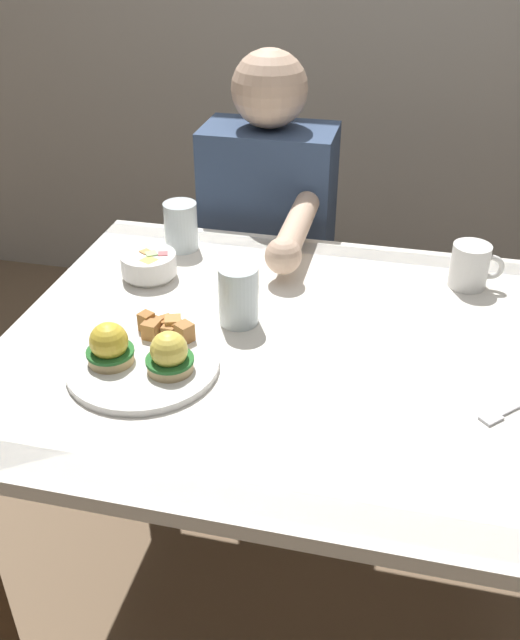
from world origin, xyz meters
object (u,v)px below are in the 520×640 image
Objects in this scene: eggs_benedict_plate at (143,356)px; water_glass_far at (238,298)px; fork at (512,408)px; dining_table at (320,391)px; fruit_bowl at (149,265)px; diner_person at (267,241)px; water_glass_extra at (181,229)px; coffee_mug at (471,265)px.

eggs_benedict_plate is 0.23m from water_glass_far.
eggs_benedict_plate reaches higher than fork.
fork is (0.33, -0.11, 0.11)m from dining_table.
diner_person reaches higher than fruit_bowl.
fruit_bowl reaches higher than fork.
water_glass_extra is (-0.21, 0.28, -0.00)m from water_glass_far.
water_glass_far is at bearing 162.44° from fork.
water_glass_far is 0.10× the size of diner_person.
water_glass_far is (-0.17, 0.05, 0.16)m from dining_table.
eggs_benedict_plate is (-0.30, -0.14, 0.13)m from dining_table.
water_glass_far is (0.24, -0.13, 0.02)m from fruit_bowl.
water_glass_extra reaches higher than dining_table.
eggs_benedict_plate is 0.48m from water_glass_extra.
coffee_mug is 0.93× the size of water_glass_far.
diner_person reaches higher than water_glass_extra.
fork is (0.06, -0.41, -0.05)m from coffee_mug.
fork is at bearing -21.57° from fruit_bowl.
dining_table is 10.65× the size of water_glass_extra.
water_glass_extra is 0.34m from diner_person.
water_glass_extra is at bearing 139.21° from dining_table.
eggs_benedict_plate is 0.75m from diner_person.
fruit_bowl is (-0.41, 0.18, 0.14)m from dining_table.
eggs_benedict_plate is 2.27× the size of water_glass_far.
coffee_mug is 0.10× the size of diner_person.
diner_person is (0.15, 0.27, -0.14)m from water_glass_extra.
coffee_mug is 0.42m from fork.
dining_table is at bearing -15.39° from water_glass_far.
fork is at bearing -18.68° from dining_table.
diner_person is at bearing 61.38° from water_glass_extra.
eggs_benedict_plate is 0.71m from coffee_mug.
dining_table is 0.65m from diner_person.
coffee_mug is at bearing 37.80° from eggs_benedict_plate.
diner_person is (0.06, 0.74, -0.12)m from eggs_benedict_plate.
water_glass_far is at bearing 164.61° from dining_table.
coffee_mug is 0.99× the size of water_glass_extra.
eggs_benedict_plate reaches higher than fruit_bowl.
diner_person reaches higher than fork.
eggs_benedict_plate is at bearing -70.90° from fruit_bowl.
water_glass_extra is at bearing 81.19° from fruit_bowl.
dining_table is at bearing -68.33° from diner_person.
eggs_benedict_plate is 0.24× the size of diner_person.
dining_table is at bearing 161.32° from fork.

